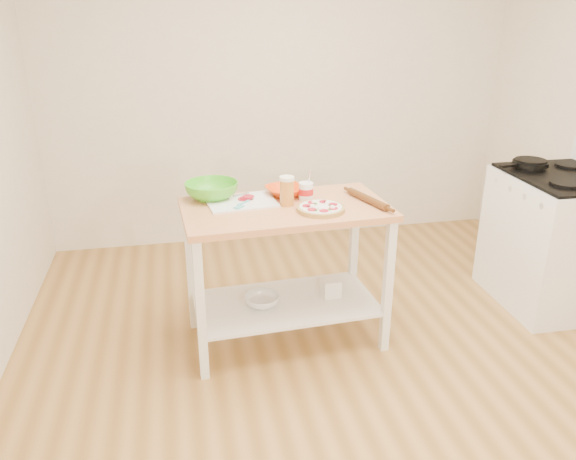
{
  "coord_description": "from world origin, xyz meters",
  "views": [
    {
      "loc": [
        -0.91,
        -2.53,
        2.0
      ],
      "look_at": [
        -0.29,
        0.5,
        0.76
      ],
      "focal_mm": 35.0,
      "sensor_mm": 36.0,
      "label": 1
    }
  ],
  "objects_px": {
    "gas_stove": "(555,240)",
    "orange_bowl": "(286,191)",
    "green_bowl": "(212,190)",
    "yogurt_tub": "(306,191)",
    "rolling_pin": "(368,199)",
    "prep_island": "(286,245)",
    "cutting_board": "(241,201)",
    "knife": "(225,198)",
    "shelf_glass_bowl": "(262,301)",
    "beer_pint": "(287,191)",
    "pizza": "(321,208)",
    "shelf_bin": "(331,287)",
    "skillet": "(530,163)",
    "spatula": "(241,205)"
  },
  "relations": [
    {
      "from": "rolling_pin",
      "to": "yogurt_tub",
      "type": "bearing_deg",
      "value": 159.31
    },
    {
      "from": "spatula",
      "to": "green_bowl",
      "type": "xyz_separation_m",
      "value": [
        -0.15,
        0.2,
        0.03
      ]
    },
    {
      "from": "prep_island",
      "to": "green_bowl",
      "type": "height_order",
      "value": "green_bowl"
    },
    {
      "from": "green_bowl",
      "to": "beer_pint",
      "type": "bearing_deg",
      "value": -26.64
    },
    {
      "from": "spatula",
      "to": "green_bowl",
      "type": "bearing_deg",
      "value": 84.86
    },
    {
      "from": "skillet",
      "to": "pizza",
      "type": "height_order",
      "value": "skillet"
    },
    {
      "from": "shelf_glass_bowl",
      "to": "shelf_bin",
      "type": "bearing_deg",
      "value": 5.26
    },
    {
      "from": "pizza",
      "to": "yogurt_tub",
      "type": "relative_size",
      "value": 1.46
    },
    {
      "from": "green_bowl",
      "to": "pizza",
      "type": "bearing_deg",
      "value": -30.44
    },
    {
      "from": "pizza",
      "to": "orange_bowl",
      "type": "distance_m",
      "value": 0.34
    },
    {
      "from": "shelf_glass_bowl",
      "to": "cutting_board",
      "type": "bearing_deg",
      "value": 126.99
    },
    {
      "from": "yogurt_tub",
      "to": "green_bowl",
      "type": "bearing_deg",
      "value": 165.93
    },
    {
      "from": "gas_stove",
      "to": "shelf_glass_bowl",
      "type": "bearing_deg",
      "value": -175.54
    },
    {
      "from": "gas_stove",
      "to": "orange_bowl",
      "type": "height_order",
      "value": "gas_stove"
    },
    {
      "from": "spatula",
      "to": "knife",
      "type": "xyz_separation_m",
      "value": [
        -0.08,
        0.14,
        0.0
      ]
    },
    {
      "from": "rolling_pin",
      "to": "skillet",
      "type": "bearing_deg",
      "value": 15.66
    },
    {
      "from": "orange_bowl",
      "to": "green_bowl",
      "type": "relative_size",
      "value": 0.73
    },
    {
      "from": "shelf_glass_bowl",
      "to": "beer_pint",
      "type": "bearing_deg",
      "value": 11.47
    },
    {
      "from": "green_bowl",
      "to": "shelf_glass_bowl",
      "type": "bearing_deg",
      "value": -43.47
    },
    {
      "from": "cutting_board",
      "to": "orange_bowl",
      "type": "relative_size",
      "value": 1.83
    },
    {
      "from": "orange_bowl",
      "to": "gas_stove",
      "type": "bearing_deg",
      "value": -2.39
    },
    {
      "from": "gas_stove",
      "to": "knife",
      "type": "bearing_deg",
      "value": 179.45
    },
    {
      "from": "spatula",
      "to": "green_bowl",
      "type": "height_order",
      "value": "green_bowl"
    },
    {
      "from": "green_bowl",
      "to": "prep_island",
      "type": "bearing_deg",
      "value": -29.29
    },
    {
      "from": "gas_stove",
      "to": "knife",
      "type": "relative_size",
      "value": 4.37
    },
    {
      "from": "rolling_pin",
      "to": "gas_stove",
      "type": "bearing_deg",
      "value": 6.03
    },
    {
      "from": "cutting_board",
      "to": "spatula",
      "type": "xyz_separation_m",
      "value": [
        -0.01,
        -0.09,
        0.01
      ]
    },
    {
      "from": "skillet",
      "to": "rolling_pin",
      "type": "xyz_separation_m",
      "value": [
        -1.3,
        -0.37,
        -0.05
      ]
    },
    {
      "from": "skillet",
      "to": "beer_pint",
      "type": "height_order",
      "value": "beer_pint"
    },
    {
      "from": "rolling_pin",
      "to": "beer_pint",
      "type": "bearing_deg",
      "value": 173.07
    },
    {
      "from": "skillet",
      "to": "orange_bowl",
      "type": "relative_size",
      "value": 1.6
    },
    {
      "from": "gas_stove",
      "to": "prep_island",
      "type": "bearing_deg",
      "value": -175.71
    },
    {
      "from": "pizza",
      "to": "yogurt_tub",
      "type": "height_order",
      "value": "yogurt_tub"
    },
    {
      "from": "shelf_glass_bowl",
      "to": "rolling_pin",
      "type": "bearing_deg",
      "value": -2.23
    },
    {
      "from": "pizza",
      "to": "cutting_board",
      "type": "relative_size",
      "value": 0.64
    },
    {
      "from": "spatula",
      "to": "rolling_pin",
      "type": "xyz_separation_m",
      "value": [
        0.75,
        -0.07,
        0.01
      ]
    },
    {
      "from": "shelf_glass_bowl",
      "to": "shelf_bin",
      "type": "xyz_separation_m",
      "value": [
        0.45,
        0.04,
        0.02
      ]
    },
    {
      "from": "skillet",
      "to": "pizza",
      "type": "distance_m",
      "value": 1.68
    },
    {
      "from": "spatula",
      "to": "knife",
      "type": "bearing_deg",
      "value": 77.52
    },
    {
      "from": "yogurt_tub",
      "to": "rolling_pin",
      "type": "relative_size",
      "value": 0.52
    },
    {
      "from": "shelf_bin",
      "to": "gas_stove",
      "type": "bearing_deg",
      "value": 3.02
    },
    {
      "from": "prep_island",
      "to": "shelf_bin",
      "type": "distance_m",
      "value": 0.45
    },
    {
      "from": "skillet",
      "to": "green_bowl",
      "type": "height_order",
      "value": "green_bowl"
    },
    {
      "from": "green_bowl",
      "to": "orange_bowl",
      "type": "bearing_deg",
      "value": -4.82
    },
    {
      "from": "orange_bowl",
      "to": "rolling_pin",
      "type": "bearing_deg",
      "value": -27.26
    },
    {
      "from": "shelf_bin",
      "to": "cutting_board",
      "type": "bearing_deg",
      "value": 170.8
    },
    {
      "from": "yogurt_tub",
      "to": "shelf_glass_bowl",
      "type": "xyz_separation_m",
      "value": [
        -0.3,
        -0.11,
        -0.66
      ]
    },
    {
      "from": "gas_stove",
      "to": "green_bowl",
      "type": "height_order",
      "value": "gas_stove"
    },
    {
      "from": "yogurt_tub",
      "to": "rolling_pin",
      "type": "height_order",
      "value": "yogurt_tub"
    },
    {
      "from": "cutting_board",
      "to": "yogurt_tub",
      "type": "distance_m",
      "value": 0.4
    }
  ]
}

